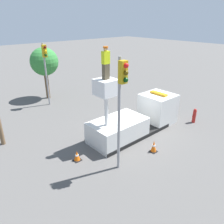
{
  "coord_description": "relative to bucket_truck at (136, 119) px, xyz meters",
  "views": [
    {
      "loc": [
        -9.49,
        -8.98,
        7.29
      ],
      "look_at": [
        -2.5,
        -1.05,
        2.71
      ],
      "focal_mm": 35.0,
      "sensor_mm": 36.0,
      "label": 1
    }
  ],
  "objects": [
    {
      "name": "traffic_cone_rear",
      "position": [
        -4.91,
        -0.14,
        -0.65
      ],
      "size": [
        0.43,
        0.43,
        0.59
      ],
      "color": "black",
      "rests_on": "ground"
    },
    {
      "name": "ground_plane",
      "position": [
        -0.62,
        0.0,
        -0.93
      ],
      "size": [
        120.0,
        120.0,
        0.0
      ],
      "primitive_type": "plane",
      "color": "#565451"
    },
    {
      "name": "tree_left_bg",
      "position": [
        -1.36,
        10.47,
        2.58
      ],
      "size": [
        2.58,
        2.58,
        4.84
      ],
      "color": "brown",
      "rests_on": "ground"
    },
    {
      "name": "worker",
      "position": [
        -2.64,
        0.0,
        4.14
      ],
      "size": [
        0.4,
        0.26,
        1.75
      ],
      "color": "brown",
      "rests_on": "bucket_truck"
    },
    {
      "name": "traffic_light_across",
      "position": [
        -2.1,
        8.6,
        2.9
      ],
      "size": [
        0.34,
        0.57,
        5.42
      ],
      "color": "gray",
      "rests_on": "ground"
    },
    {
      "name": "traffic_light_pole",
      "position": [
        -3.61,
        -2.24,
        3.15
      ],
      "size": [
        0.34,
        0.57,
        5.78
      ],
      "color": "gray",
      "rests_on": "ground"
    },
    {
      "name": "fire_hydrant",
      "position": [
        4.34,
        -1.9,
        -0.38
      ],
      "size": [
        0.49,
        0.25,
        1.11
      ],
      "color": "#B2231E",
      "rests_on": "ground"
    },
    {
      "name": "bucket_truck",
      "position": [
        0.0,
        0.0,
        0.0
      ],
      "size": [
        6.94,
        2.24,
        4.19
      ],
      "color": "black",
      "rests_on": "ground"
    },
    {
      "name": "traffic_cone_curbside",
      "position": [
        -1.05,
        -2.4,
        -0.57
      ],
      "size": [
        0.41,
        0.41,
        0.74
      ],
      "color": "black",
      "rests_on": "ground"
    }
  ]
}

